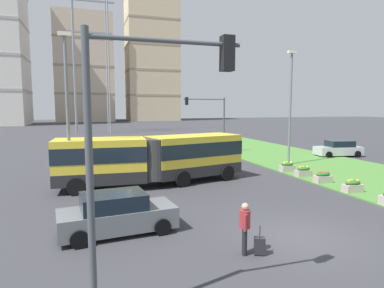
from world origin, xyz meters
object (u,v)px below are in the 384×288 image
at_px(streetlight_median, 290,103).
at_px(pedestrian_crossing, 245,225).
at_px(articulated_bus, 153,158).
at_px(apartment_tower_centre, 152,60).
at_px(flower_planter_2, 323,177).
at_px(traffic_light_far_right, 211,115).
at_px(apartment_tower_westcentre, 85,69).
at_px(car_grey_wagon, 117,214).
at_px(flower_planter_1, 353,186).
at_px(car_black_sedan, 104,151).
at_px(streetlight_left, 67,107).
at_px(flower_planter_4, 287,167).
at_px(flower_planter_3, 303,171).
at_px(traffic_light_near_left, 139,128).
at_px(rolling_suitcase, 260,246).
at_px(car_silver_hatch, 338,149).

bearing_deg(streetlight_median, pedestrian_crossing, -128.23).
height_order(articulated_bus, apartment_tower_centre, apartment_tower_centre).
bearing_deg(flower_planter_2, articulated_bus, 162.85).
bearing_deg(pedestrian_crossing, apartment_tower_centre, 80.62).
distance_m(articulated_bus, traffic_light_far_right, 14.71).
bearing_deg(apartment_tower_westcentre, car_grey_wagon, -89.44).
xyz_separation_m(pedestrian_crossing, flower_planter_1, (9.33, 5.19, -0.58)).
distance_m(car_black_sedan, streetlight_left, 13.52).
height_order(car_grey_wagon, flower_planter_4, car_grey_wagon).
xyz_separation_m(flower_planter_3, streetlight_median, (1.90, 4.60, 4.72)).
xyz_separation_m(car_black_sedan, traffic_light_near_left, (-0.40, -24.90, 3.63)).
xyz_separation_m(flower_planter_3, traffic_light_near_left, (-13.09, -11.96, 3.96)).
bearing_deg(streetlight_left, apartment_tower_centre, 76.63).
relative_size(articulated_bus, flower_planter_1, 10.87).
height_order(rolling_suitcase, apartment_tower_westcentre, apartment_tower_westcentre).
relative_size(flower_planter_2, streetlight_left, 0.12).
distance_m(flower_planter_2, apartment_tower_centre, 107.70).
distance_m(traffic_light_near_left, traffic_light_far_right, 27.39).
bearing_deg(traffic_light_far_right, streetlight_median, -65.74).
bearing_deg(rolling_suitcase, traffic_light_near_left, -153.40).
height_order(pedestrian_crossing, flower_planter_3, pedestrian_crossing).
bearing_deg(car_silver_hatch, rolling_suitcase, -136.77).
bearing_deg(car_silver_hatch, flower_planter_2, -135.25).
distance_m(car_silver_hatch, traffic_light_far_right, 13.11).
bearing_deg(traffic_light_near_left, streetlight_left, 99.55).
xyz_separation_m(flower_planter_2, apartment_tower_westcentre, (-14.24, 104.14, 17.32)).
distance_m(pedestrian_crossing, flower_planter_4, 14.88).
relative_size(car_silver_hatch, rolling_suitcase, 4.77).
bearing_deg(car_grey_wagon, flower_planter_1, 8.68).
distance_m(car_grey_wagon, traffic_light_near_left, 6.57).
height_order(articulated_bus, rolling_suitcase, articulated_bus).
relative_size(articulated_bus, streetlight_median, 1.27).
distance_m(articulated_bus, car_silver_hatch, 20.67).
xyz_separation_m(flower_planter_1, streetlight_median, (1.90, 9.07, 4.72)).
xyz_separation_m(traffic_light_near_left, apartment_tower_centre, (22.39, 115.09, 17.51)).
height_order(flower_planter_1, traffic_light_far_right, traffic_light_far_right).
bearing_deg(flower_planter_4, traffic_light_far_right, 99.71).
distance_m(flower_planter_4, streetlight_left, 15.87).
bearing_deg(rolling_suitcase, apartment_tower_centre, 80.85).
bearing_deg(articulated_bus, apartment_tower_westcentre, 92.26).
relative_size(articulated_bus, pedestrian_crossing, 6.87).
xyz_separation_m(flower_planter_4, traffic_light_far_right, (-1.90, 11.12, 3.65)).
bearing_deg(rolling_suitcase, car_black_sedan, 99.47).
distance_m(flower_planter_2, flower_planter_4, 3.91).
bearing_deg(apartment_tower_westcentre, flower_planter_3, -82.06).
relative_size(traffic_light_near_left, apartment_tower_westcentre, 0.18).
distance_m(car_grey_wagon, traffic_light_far_right, 22.79).
height_order(articulated_bus, car_silver_hatch, articulated_bus).
distance_m(articulated_bus, flower_planter_3, 10.40).
xyz_separation_m(flower_planter_2, streetlight_median, (1.90, 6.59, 4.72)).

